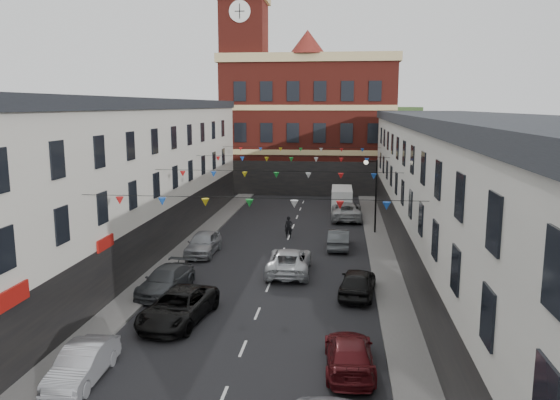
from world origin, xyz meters
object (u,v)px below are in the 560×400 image
at_px(car_left_e, 203,243).
at_px(car_right_c, 349,354).
at_px(street_lamp, 373,186).
at_px(white_van, 342,199).
at_px(car_left_b, 82,364).
at_px(moving_car, 289,261).
at_px(car_right_f, 347,211).
at_px(pedestrian, 289,227).
at_px(car_right_d, 358,282).
at_px(car_left_d, 166,280).
at_px(car_right_e, 339,239).
at_px(car_left_c, 178,307).

height_order(car_left_e, car_right_c, car_left_e).
bearing_deg(street_lamp, white_van, 104.28).
distance_m(car_left_b, moving_car, 15.64).
distance_m(car_right_f, white_van, 4.18).
height_order(car_left_b, moving_car, moving_car).
height_order(car_left_b, pedestrian, pedestrian).
height_order(car_right_d, pedestrian, pedestrian).
height_order(car_right_d, car_right_f, car_right_f).
distance_m(white_van, pedestrian, 12.47).
bearing_deg(pedestrian, white_van, 71.45).
bearing_deg(car_right_c, car_left_e, -60.28).
bearing_deg(white_van, street_lamp, -76.15).
relative_size(street_lamp, car_left_d, 1.24).
height_order(car_left_e, car_right_f, car_right_f).
bearing_deg(car_right_d, car_left_d, 10.66).
bearing_deg(car_right_f, car_left_d, 64.49).
bearing_deg(car_right_f, pedestrian, 59.34).
distance_m(street_lamp, white_van, 10.30).
xyz_separation_m(car_left_d, car_right_d, (10.52, 0.69, 0.06)).
distance_m(car_right_d, car_right_e, 9.98).
bearing_deg(pedestrian, car_left_c, -101.20).
distance_m(car_left_b, pedestrian, 23.86).
bearing_deg(pedestrian, moving_car, -83.56).
bearing_deg(moving_car, street_lamp, -117.96).
relative_size(car_right_d, car_right_e, 1.04).
height_order(car_left_d, car_right_f, car_right_f).
distance_m(moving_car, pedestrian, 9.00).
distance_m(street_lamp, car_right_c, 23.71).
relative_size(car_left_b, car_right_d, 0.92).
height_order(car_left_c, car_right_c, car_left_c).
xyz_separation_m(car_right_c, car_right_d, (0.55, 8.61, 0.09)).
distance_m(car_left_c, car_right_d, 9.79).
height_order(car_right_e, car_right_f, car_right_f).
height_order(car_left_e, pedestrian, pedestrian).
distance_m(car_left_b, car_right_c, 10.16).
bearing_deg(car_right_c, street_lamp, -97.33).
bearing_deg(car_right_c, car_right_f, -92.43).
relative_size(car_left_e, white_van, 0.91).
bearing_deg(car_right_f, car_right_e, 86.66).
distance_m(street_lamp, car_right_d, 15.19).
xyz_separation_m(car_right_c, white_van, (-0.37, 33.01, 0.46)).
relative_size(car_left_e, pedestrian, 2.70).
relative_size(street_lamp, car_right_d, 1.34).
distance_m(car_right_c, car_right_f, 28.86).
height_order(car_right_f, moving_car, car_right_f).
bearing_deg(street_lamp, car_right_d, -95.90).
relative_size(car_right_e, pedestrian, 2.50).
bearing_deg(street_lamp, car_right_c, -95.07).
relative_size(car_left_e, car_right_f, 0.80).
xyz_separation_m(car_right_c, car_right_f, (0.09, 28.86, 0.13)).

